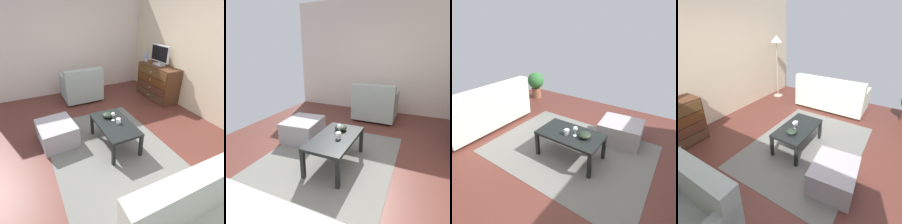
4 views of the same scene
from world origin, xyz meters
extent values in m
cube|color=#562A23|center=(0.00, 0.00, -0.03)|extent=(5.92, 4.80, 0.05)
cube|color=beige|center=(0.00, 2.16, 1.40)|extent=(5.92, 0.12, 2.79)
cube|color=slate|center=(0.20, -0.20, 0.00)|extent=(2.60, 1.90, 0.01)
cube|color=#482F1E|center=(-1.21, 1.62, 0.13)|extent=(1.14, 0.02, 0.18)
sphere|color=silver|center=(-1.21, 1.61, 0.13)|extent=(0.03, 0.03, 0.03)
cube|color=black|center=(-0.36, 0.19, 0.19)|extent=(0.05, 0.05, 0.39)
cube|color=black|center=(0.55, 0.19, 0.19)|extent=(0.05, 0.05, 0.39)
cube|color=black|center=(-0.36, -0.30, 0.19)|extent=(0.05, 0.05, 0.39)
cube|color=black|center=(0.55, -0.30, 0.19)|extent=(0.05, 0.05, 0.39)
cube|color=black|center=(0.09, -0.05, 0.41)|extent=(0.98, 0.55, 0.04)
cylinder|color=silver|center=(0.00, -0.03, 0.43)|extent=(0.06, 0.06, 0.00)
cylinder|color=silver|center=(0.00, -0.03, 0.48)|extent=(0.01, 0.01, 0.09)
sphere|color=silver|center=(0.00, -0.03, 0.55)|extent=(0.07, 0.07, 0.07)
cylinder|color=silver|center=(0.12, 0.01, 0.47)|extent=(0.08, 0.08, 0.09)
torus|color=silver|center=(0.17, 0.01, 0.48)|extent=(0.05, 0.01, 0.05)
ellipsoid|color=#212C20|center=(-0.14, -0.07, 0.47)|extent=(0.18, 0.18, 0.08)
cylinder|color=#332319|center=(2.45, -0.75, 0.03)|extent=(0.05, 0.05, 0.05)
cylinder|color=#332319|center=(2.45, 0.87, 0.03)|extent=(0.05, 0.05, 0.05)
cylinder|color=#332319|center=(1.76, -0.75, 0.03)|extent=(0.05, 0.05, 0.05)
cylinder|color=#332319|center=(1.76, 0.87, 0.03)|extent=(0.05, 0.05, 0.05)
cube|color=beige|center=(2.11, 0.06, 0.23)|extent=(0.85, 1.78, 0.37)
cube|color=beige|center=(1.78, 0.06, 0.65)|extent=(0.20, 1.78, 0.47)
cube|color=beige|center=(2.11, -0.77, 0.52)|extent=(0.81, 0.12, 0.20)
cube|color=beige|center=(2.11, 0.89, 0.52)|extent=(0.81, 0.12, 0.20)
cylinder|color=#332319|center=(-1.69, 0.42, 0.03)|extent=(0.05, 0.05, 0.05)
cube|color=#919E98|center=(-1.71, 0.03, 0.66)|extent=(0.20, 0.94, 0.41)
cube|color=#99939A|center=(-0.41, -0.94, 0.19)|extent=(0.75, 0.66, 0.37)
cylinder|color=#A59E8C|center=(2.02, 1.80, 0.01)|extent=(0.28, 0.28, 0.02)
cylinder|color=#A59E8C|center=(2.02, 1.80, 0.81)|extent=(0.02, 0.02, 1.59)
cone|color=silver|center=(2.02, 1.80, 1.70)|extent=(0.32, 0.32, 0.18)
camera|label=1|loc=(2.46, -1.25, 2.10)|focal=29.83mm
camera|label=2|loc=(2.24, 0.94, 1.58)|focal=29.98mm
camera|label=3|loc=(-1.14, 1.94, 1.90)|focal=29.29mm
camera|label=4|loc=(-2.30, -1.42, 2.12)|focal=28.66mm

